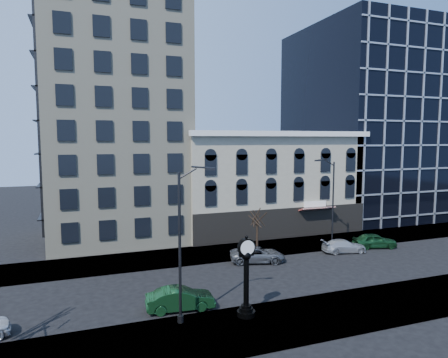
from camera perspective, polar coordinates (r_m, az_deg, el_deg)
name	(u,v)px	position (r m, az deg, el deg)	size (l,w,h in m)	color
ground	(218,283)	(33.24, -0.91, -14.64)	(160.00, 160.00, 0.00)	black
sidewalk_far	(191,255)	(40.48, -4.69, -10.82)	(160.00, 6.00, 0.12)	gray
sidewalk_near	(260,326)	(26.39, 5.17, -20.13)	(160.00, 6.00, 0.12)	gray
cream_tower	(113,72)	(49.14, -15.52, 14.58)	(15.90, 15.40, 42.50)	#BDB698
victorian_row	(266,183)	(50.80, 6.01, -0.63)	(22.60, 11.19, 12.50)	#AAA48C
glass_office	(370,123)	(65.76, 20.09, 7.47)	(20.00, 20.15, 28.00)	black
street_clock	(246,280)	(26.54, 3.20, -14.18)	(1.21, 1.21, 5.32)	black
street_lamp_near	(191,203)	(24.51, -4.70, -3.42)	(2.58, 0.69, 10.00)	black
street_lamp_far	(328,179)	(43.43, 14.58, -0.03)	(2.48, 0.58, 9.60)	black
bare_tree_far	(257,214)	(41.26, 4.79, -4.98)	(2.94, 2.94, 5.05)	black
car_near_b	(180,299)	(28.41, -6.26, -16.65)	(1.61, 4.63, 1.53)	#143F1E
car_far_a	(257,255)	(38.43, 4.79, -10.70)	(2.38, 5.16, 1.43)	#595B60
car_far_b	(344,246)	(43.22, 16.77, -9.16)	(1.84, 4.53, 1.31)	#A5A8AD
car_far_c	(375,241)	(46.03, 20.71, -8.23)	(1.83, 4.54, 1.55)	#143F1E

